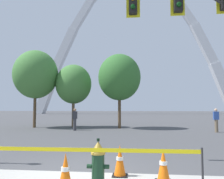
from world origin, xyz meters
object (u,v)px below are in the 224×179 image
object	(u,v)px
traffic_cone_mid_sidewalk	(163,166)
traffic_cone_by_hydrant	(120,161)
traffic_signal_gantry	(214,21)
monument_arch	(132,48)
fire_hydrant	(98,164)
traffic_cone_curb_edge	(65,172)
pedestrian_walking_left	(216,120)
pedestrian_standing_center	(75,119)

from	to	relation	value
traffic_cone_mid_sidewalk	traffic_cone_by_hydrant	bearing A→B (deg)	160.52
traffic_signal_gantry	monument_arch	bearing A→B (deg)	93.68
fire_hydrant	traffic_cone_mid_sidewalk	world-z (taller)	fire_hydrant
fire_hydrant	traffic_cone_curb_edge	world-z (taller)	fire_hydrant
pedestrian_walking_left	traffic_signal_gantry	bearing A→B (deg)	-107.49
traffic_cone_mid_sidewalk	pedestrian_walking_left	distance (m)	12.05
traffic_cone_by_hydrant	pedestrian_standing_center	world-z (taller)	pedestrian_standing_center
traffic_cone_mid_sidewalk	traffic_cone_curb_edge	world-z (taller)	same
traffic_cone_mid_sidewalk	traffic_cone_curb_edge	xyz separation A→B (m)	(-1.98, -0.72, 0.00)
traffic_cone_by_hydrant	traffic_cone_curb_edge	world-z (taller)	same
traffic_cone_by_hydrant	pedestrian_standing_center	size ratio (longest dim) A/B	0.46
fire_hydrant	traffic_signal_gantry	distance (m)	5.47
traffic_signal_gantry	pedestrian_walking_left	xyz separation A→B (m)	(2.91, 9.22, -3.45)
pedestrian_walking_left	pedestrian_standing_center	world-z (taller)	same
fire_hydrant	pedestrian_walking_left	xyz separation A→B (m)	(6.06, 11.57, 0.35)
traffic_cone_curb_edge	monument_arch	size ratio (longest dim) A/B	0.01
monument_arch	traffic_cone_by_hydrant	bearing A→B (deg)	-89.09
fire_hydrant	monument_arch	size ratio (longest dim) A/B	0.02
fire_hydrant	traffic_cone_curb_edge	xyz separation A→B (m)	(-0.62, -0.24, -0.11)
traffic_cone_mid_sidewalk	fire_hydrant	bearing A→B (deg)	-160.46
traffic_signal_gantry	traffic_cone_mid_sidewalk	bearing A→B (deg)	-133.74
traffic_cone_by_hydrant	traffic_cone_curb_edge	size ratio (longest dim) A/B	1.00
traffic_cone_by_hydrant	pedestrian_walking_left	size ratio (longest dim) A/B	0.46
traffic_cone_curb_edge	traffic_cone_by_hydrant	bearing A→B (deg)	47.00
fire_hydrant	traffic_cone_mid_sidewalk	size ratio (longest dim) A/B	1.36
traffic_signal_gantry	fire_hydrant	bearing A→B (deg)	-143.28
fire_hydrant	traffic_signal_gantry	size ratio (longest dim) A/B	0.15
traffic_cone_curb_edge	monument_arch	world-z (taller)	monument_arch
monument_arch	pedestrian_standing_center	distance (m)	51.65
fire_hydrant	pedestrian_walking_left	world-z (taller)	pedestrian_walking_left
traffic_cone_mid_sidewalk	monument_arch	size ratio (longest dim) A/B	0.01
fire_hydrant	traffic_cone_curb_edge	size ratio (longest dim) A/B	1.36
monument_arch	pedestrian_walking_left	size ratio (longest dim) A/B	35.44
traffic_cone_curb_edge	pedestrian_standing_center	xyz separation A→B (m)	(-3.09, 11.93, 0.46)
traffic_cone_mid_sidewalk	traffic_signal_gantry	bearing A→B (deg)	46.26
fire_hydrant	pedestrian_standing_center	xyz separation A→B (m)	(-3.71, 11.69, 0.35)
pedestrian_standing_center	traffic_cone_curb_edge	bearing A→B (deg)	-75.45
traffic_cone_by_hydrant	pedestrian_walking_left	xyz separation A→B (m)	(5.68, 10.74, 0.46)
pedestrian_walking_left	pedestrian_standing_center	distance (m)	9.77
monument_arch	pedestrian_standing_center	world-z (taller)	monument_arch
traffic_signal_gantry	pedestrian_standing_center	distance (m)	12.09
traffic_cone_by_hydrant	traffic_cone_curb_edge	xyz separation A→B (m)	(-1.00, -1.07, 0.00)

